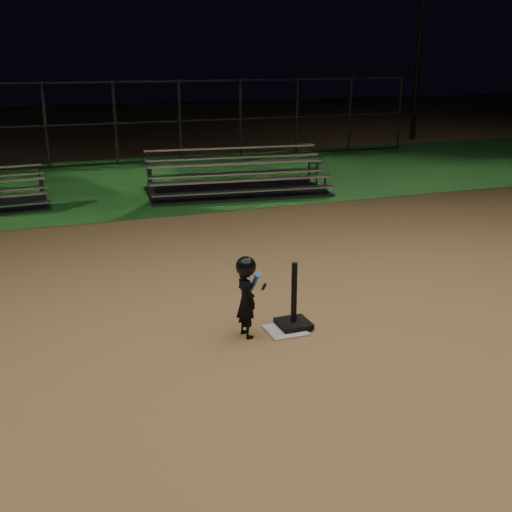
{
  "coord_description": "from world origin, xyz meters",
  "views": [
    {
      "loc": [
        -2.73,
        -6.23,
        3.13
      ],
      "look_at": [
        0.0,
        1.0,
        0.65
      ],
      "focal_mm": 43.42,
      "sensor_mm": 36.0,
      "label": 1
    }
  ],
  "objects_px": {
    "home_plate": "(285,330)",
    "light_pole_right": "(423,7)",
    "child_batter": "(246,294)",
    "bleacher_right": "(237,185)",
    "batting_tee": "(294,314)"
  },
  "relations": [
    {
      "from": "light_pole_right",
      "to": "batting_tee",
      "type": "bearing_deg",
      "value": -128.57
    },
    {
      "from": "child_batter",
      "to": "bleacher_right",
      "type": "relative_size",
      "value": 0.22
    },
    {
      "from": "home_plate",
      "to": "child_batter",
      "type": "xyz_separation_m",
      "value": [
        -0.48,
        0.05,
        0.51
      ]
    },
    {
      "from": "light_pole_right",
      "to": "home_plate",
      "type": "bearing_deg",
      "value": -128.77
    },
    {
      "from": "child_batter",
      "to": "bleacher_right",
      "type": "bearing_deg",
      "value": -27.12
    },
    {
      "from": "home_plate",
      "to": "batting_tee",
      "type": "xyz_separation_m",
      "value": [
        0.13,
        0.06,
        0.16
      ]
    },
    {
      "from": "child_batter",
      "to": "light_pole_right",
      "type": "distance_m",
      "value": 19.93
    },
    {
      "from": "home_plate",
      "to": "bleacher_right",
      "type": "bearing_deg",
      "value": 75.13
    },
    {
      "from": "batting_tee",
      "to": "child_batter",
      "type": "height_order",
      "value": "child_batter"
    },
    {
      "from": "batting_tee",
      "to": "light_pole_right",
      "type": "bearing_deg",
      "value": 51.43
    },
    {
      "from": "home_plate",
      "to": "light_pole_right",
      "type": "distance_m",
      "value": 19.79
    },
    {
      "from": "batting_tee",
      "to": "child_batter",
      "type": "xyz_separation_m",
      "value": [
        -0.61,
        -0.02,
        0.35
      ]
    },
    {
      "from": "batting_tee",
      "to": "bleacher_right",
      "type": "height_order",
      "value": "bleacher_right"
    },
    {
      "from": "child_batter",
      "to": "bleacher_right",
      "type": "distance_m",
      "value": 8.06
    },
    {
      "from": "home_plate",
      "to": "batting_tee",
      "type": "height_order",
      "value": "batting_tee"
    }
  ]
}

